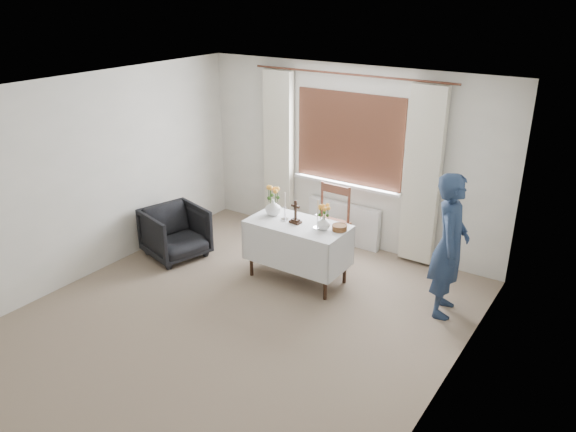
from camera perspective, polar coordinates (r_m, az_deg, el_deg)
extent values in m
plane|color=gray|center=(6.35, -5.02, -10.42)|extent=(5.00, 5.00, 0.00)
cube|color=white|center=(6.96, 0.97, -3.64)|extent=(1.24, 0.64, 0.76)
imported|color=black|center=(7.71, -11.36, -1.68)|extent=(0.93, 0.92, 0.69)
imported|color=navy|center=(6.34, 16.10, -2.90)|extent=(0.52, 0.67, 1.64)
cube|color=white|center=(8.02, 5.66, -0.73)|extent=(1.10, 0.10, 0.60)
imported|color=white|center=(7.02, -1.53, 0.92)|extent=(0.25, 0.25, 0.21)
imported|color=white|center=(6.61, 3.65, -0.69)|extent=(0.18, 0.18, 0.17)
cylinder|color=brown|center=(6.62, 5.26, -1.18)|extent=(0.20, 0.20, 0.07)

